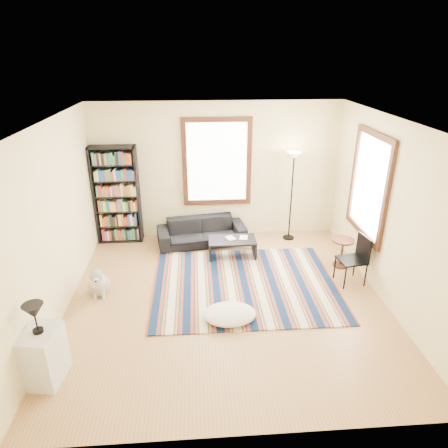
{
  "coord_description": "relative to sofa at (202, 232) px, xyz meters",
  "views": [
    {
      "loc": [
        -0.43,
        -5.39,
        3.7
      ],
      "look_at": [
        0.0,
        0.5,
        1.1
      ],
      "focal_mm": 32.0,
      "sensor_mm": 36.0,
      "label": 1
    }
  ],
  "objects": [
    {
      "name": "floor",
      "position": [
        0.35,
        -2.05,
        -0.31
      ],
      "size": [
        5.0,
        5.0,
        0.1
      ],
      "primitive_type": "cube",
      "color": "tan",
      "rests_on": "ground"
    },
    {
      "name": "ceiling",
      "position": [
        0.35,
        -2.05,
        2.59
      ],
      "size": [
        5.0,
        5.0,
        0.1
      ],
      "primitive_type": "cube",
      "color": "white",
      "rests_on": "floor"
    },
    {
      "name": "wall_back",
      "position": [
        0.35,
        0.5,
        1.14
      ],
      "size": [
        5.0,
        0.1,
        2.8
      ],
      "primitive_type": "cube",
      "color": "beige",
      "rests_on": "floor"
    },
    {
      "name": "wall_front",
      "position": [
        0.35,
        -4.6,
        1.14
      ],
      "size": [
        5.0,
        0.1,
        2.8
      ],
      "primitive_type": "cube",
      "color": "beige",
      "rests_on": "floor"
    },
    {
      "name": "wall_left",
      "position": [
        -2.2,
        -2.05,
        1.14
      ],
      "size": [
        0.1,
        5.0,
        2.8
      ],
      "primitive_type": "cube",
      "color": "beige",
      "rests_on": "floor"
    },
    {
      "name": "wall_right",
      "position": [
        2.9,
        -2.05,
        1.14
      ],
      "size": [
        0.1,
        5.0,
        2.8
      ],
      "primitive_type": "cube",
      "color": "beige",
      "rests_on": "floor"
    },
    {
      "name": "window_back",
      "position": [
        0.35,
        0.42,
        1.34
      ],
      "size": [
        1.2,
        0.06,
        1.6
      ],
      "primitive_type": "cube",
      "color": "white",
      "rests_on": "wall_back"
    },
    {
      "name": "window_right",
      "position": [
        2.82,
        -1.25,
        1.34
      ],
      "size": [
        0.06,
        1.2,
        1.6
      ],
      "primitive_type": "cube",
      "color": "white",
      "rests_on": "wall_right"
    },
    {
      "name": "rug",
      "position": [
        0.69,
        -1.66,
        -0.25
      ],
      "size": [
        3.1,
        2.48,
        0.02
      ],
      "primitive_type": "cube",
      "color": "#0D2142",
      "rests_on": "floor"
    },
    {
      "name": "sofa",
      "position": [
        0.0,
        0.0,
        0.0
      ],
      "size": [
        0.96,
        1.87,
        0.52
      ],
      "primitive_type": "imported",
      "rotation": [
        0.0,
        0.0,
        0.16
      ],
      "color": "black",
      "rests_on": "floor"
    },
    {
      "name": "bookshelf",
      "position": [
        -1.69,
        0.27,
        0.74
      ],
      "size": [
        0.9,
        0.3,
        2.0
      ],
      "primitive_type": "cube",
      "color": "black",
      "rests_on": "floor"
    },
    {
      "name": "coffee_table",
      "position": [
        0.57,
        -0.61,
        -0.08
      ],
      "size": [
        0.95,
        0.6,
        0.36
      ],
      "primitive_type": "cube",
      "rotation": [
        0.0,
        0.0,
        -0.12
      ],
      "color": "black",
      "rests_on": "floor"
    },
    {
      "name": "book_a",
      "position": [
        0.47,
        -0.61,
        0.11
      ],
      "size": [
        0.24,
        0.21,
        0.02
      ],
      "primitive_type": "imported",
      "rotation": [
        0.0,
        0.0,
        0.39
      ],
      "color": "beige",
      "rests_on": "coffee_table"
    },
    {
      "name": "book_b",
      "position": [
        0.72,
        -0.56,
        0.11
      ],
      "size": [
        0.19,
        0.23,
        0.02
      ],
      "primitive_type": "imported",
      "rotation": [
        0.0,
        0.0,
        -0.18
      ],
      "color": "beige",
      "rests_on": "coffee_table"
    },
    {
      "name": "floor_cushion",
      "position": [
        0.35,
        -2.59,
        -0.16
      ],
      "size": [
        0.87,
        0.71,
        0.2
      ],
      "primitive_type": "ellipsoid",
      "rotation": [
        0.0,
        0.0,
        -0.15
      ],
      "color": "white",
      "rests_on": "floor"
    },
    {
      "name": "floor_lamp",
      "position": [
        1.84,
        0.1,
        0.67
      ],
      "size": [
        0.37,
        0.37,
        1.86
      ],
      "primitive_type": null,
      "rotation": [
        0.0,
        0.0,
        0.28
      ],
      "color": "black",
      "rests_on": "floor"
    },
    {
      "name": "side_table",
      "position": [
        2.55,
        -1.13,
        0.01
      ],
      "size": [
        0.51,
        0.51,
        0.54
      ],
      "primitive_type": "cylinder",
      "rotation": [
        0.0,
        0.0,
        0.35
      ],
      "color": "#452211",
      "rests_on": "floor"
    },
    {
      "name": "folding_chair",
      "position": [
        2.5,
        -1.7,
        0.17
      ],
      "size": [
        0.48,
        0.46,
        0.86
      ],
      "primitive_type": "cube",
      "rotation": [
        0.0,
        0.0,
        0.16
      ],
      "color": "black",
      "rests_on": "floor"
    },
    {
      "name": "white_cabinet",
      "position": [
        -1.95,
        -3.59,
        0.09
      ],
      "size": [
        0.45,
        0.55,
        0.7
      ],
      "primitive_type": "cube",
      "rotation": [
        0.0,
        0.0,
        -0.15
      ],
      "color": "silver",
      "rests_on": "floor"
    },
    {
      "name": "table_lamp",
      "position": [
        -1.95,
        -3.59,
        0.63
      ],
      "size": [
        0.3,
        0.3,
        0.38
      ],
      "primitive_type": null,
      "rotation": [
        0.0,
        0.0,
        0.31
      ],
      "color": "black",
      "rests_on": "white_cabinet"
    },
    {
      "name": "dog",
      "position": [
        -1.72,
        -1.74,
        0.01
      ],
      "size": [
        0.47,
        0.6,
        0.54
      ],
      "primitive_type": null,
      "rotation": [
        0.0,
        0.0,
        0.17
      ],
      "color": "#AAAAAA",
      "rests_on": "floor"
    }
  ]
}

